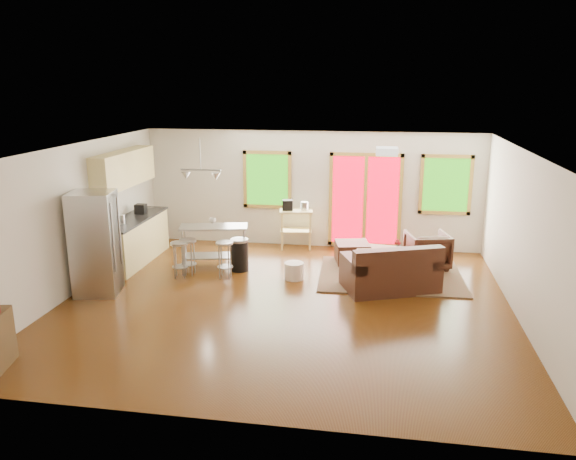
% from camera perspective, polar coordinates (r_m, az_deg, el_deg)
% --- Properties ---
extents(floor, '(7.50, 7.00, 0.02)m').
position_cam_1_polar(floor, '(9.62, -0.30, -7.44)').
color(floor, '#381D08').
rests_on(floor, ground).
extents(ceiling, '(7.50, 7.00, 0.02)m').
position_cam_1_polar(ceiling, '(8.96, -0.32, 8.25)').
color(ceiling, silver).
rests_on(ceiling, ground).
extents(back_wall, '(7.50, 0.02, 2.60)m').
position_cam_1_polar(back_wall, '(12.60, 2.40, 4.14)').
color(back_wall, beige).
rests_on(back_wall, ground).
extents(left_wall, '(0.02, 7.00, 2.60)m').
position_cam_1_polar(left_wall, '(10.50, -20.98, 0.98)').
color(left_wall, beige).
rests_on(left_wall, ground).
extents(right_wall, '(0.02, 7.00, 2.60)m').
position_cam_1_polar(right_wall, '(9.36, 23.03, -0.84)').
color(right_wall, beige).
rests_on(right_wall, ground).
extents(front_wall, '(7.50, 0.02, 2.60)m').
position_cam_1_polar(front_wall, '(5.96, -6.09, -8.37)').
color(front_wall, beige).
rests_on(front_wall, ground).
extents(window_left, '(1.10, 0.05, 1.30)m').
position_cam_1_polar(window_left, '(12.67, -2.12, 5.12)').
color(window_left, '#164E09').
rests_on(window_left, back_wall).
extents(french_doors, '(1.60, 0.05, 2.10)m').
position_cam_1_polar(french_doors, '(12.50, 7.84, 2.99)').
color(french_doors, '#A10011').
rests_on(french_doors, back_wall).
extents(window_right, '(1.10, 0.05, 1.30)m').
position_cam_1_polar(window_right, '(12.50, 15.74, 4.44)').
color(window_right, '#164E09').
rests_on(window_right, back_wall).
extents(rug, '(2.80, 2.20, 0.03)m').
position_cam_1_polar(rug, '(11.04, 10.35, -4.57)').
color(rug, '#445637').
rests_on(rug, floor).
extents(loveseat, '(1.85, 1.46, 0.87)m').
position_cam_1_polar(loveseat, '(10.22, 10.42, -4.22)').
color(loveseat, black).
rests_on(loveseat, floor).
extents(coffee_table, '(1.14, 0.78, 0.42)m').
position_cam_1_polar(coffee_table, '(11.29, 9.76, -2.23)').
color(coffee_table, '#38260F').
rests_on(coffee_table, floor).
extents(armchair, '(0.94, 0.90, 0.81)m').
position_cam_1_polar(armchair, '(11.57, 13.97, -1.84)').
color(armchair, black).
rests_on(armchair, floor).
extents(ottoman, '(0.78, 0.78, 0.44)m').
position_cam_1_polar(ottoman, '(11.65, 6.52, -2.31)').
color(ottoman, black).
rests_on(ottoman, floor).
extents(pouf, '(0.43, 0.43, 0.32)m').
position_cam_1_polar(pouf, '(10.68, 0.63, -4.17)').
color(pouf, white).
rests_on(pouf, floor).
extents(vase, '(0.21, 0.22, 0.32)m').
position_cam_1_polar(vase, '(10.96, 11.03, -1.98)').
color(vase, silver).
rests_on(vase, coffee_table).
extents(book, '(0.22, 0.12, 0.30)m').
position_cam_1_polar(book, '(11.01, 12.26, -1.78)').
color(book, maroon).
rests_on(book, coffee_table).
extents(cabinets, '(0.64, 2.24, 2.30)m').
position_cam_1_polar(cabinets, '(11.92, -15.62, 1.15)').
color(cabinets, tan).
rests_on(cabinets, floor).
extents(refrigerator, '(0.86, 0.84, 1.82)m').
position_cam_1_polar(refrigerator, '(10.34, -18.94, -1.28)').
color(refrigerator, '#B7BABC').
rests_on(refrigerator, floor).
extents(island, '(1.42, 0.81, 0.85)m').
position_cam_1_polar(island, '(11.37, -7.52, -0.88)').
color(island, '#B7BABC').
rests_on(island, floor).
extents(cup, '(0.14, 0.11, 0.13)m').
position_cam_1_polar(cup, '(11.09, -7.69, 1.02)').
color(cup, silver).
rests_on(cup, island).
extents(bar_stool_a, '(0.39, 0.39, 0.69)m').
position_cam_1_polar(bar_stool_a, '(10.86, -10.98, -2.15)').
color(bar_stool_a, '#B7BABC').
rests_on(bar_stool_a, floor).
extents(bar_stool_b, '(0.35, 0.35, 0.71)m').
position_cam_1_polar(bar_stool_b, '(10.97, -10.14, -1.88)').
color(bar_stool_b, '#B7BABC').
rests_on(bar_stool_b, floor).
extents(bar_stool_c, '(0.35, 0.35, 0.71)m').
position_cam_1_polar(bar_stool_c, '(10.72, -6.44, -2.14)').
color(bar_stool_c, '#B7BABC').
rests_on(bar_stool_c, floor).
extents(trash_can, '(0.42, 0.42, 0.65)m').
position_cam_1_polar(trash_can, '(11.13, -4.94, -2.51)').
color(trash_can, black).
rests_on(trash_can, floor).
extents(kitchen_cart, '(0.79, 0.57, 1.11)m').
position_cam_1_polar(kitchen_cart, '(12.46, 0.72, 1.49)').
color(kitchen_cart, tan).
rests_on(kitchen_cart, floor).
extents(ceiling_flush, '(0.35, 0.35, 0.12)m').
position_cam_1_polar(ceiling_flush, '(9.44, 10.02, 7.88)').
color(ceiling_flush, white).
rests_on(ceiling_flush, ceiling).
extents(pendant_light, '(0.80, 0.18, 0.79)m').
position_cam_1_polar(pendant_light, '(10.97, -8.84, 5.54)').
color(pendant_light, gray).
rests_on(pendant_light, ceiling).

